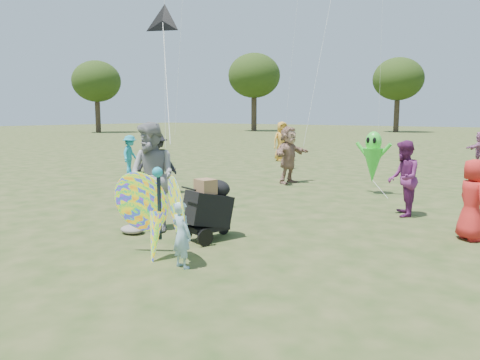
{
  "coord_description": "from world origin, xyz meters",
  "views": [
    {
      "loc": [
        4.45,
        -4.81,
        2.22
      ],
      "look_at": [
        -0.2,
        1.5,
        1.1
      ],
      "focal_mm": 35.0,
      "sensor_mm": 36.0,
      "label": 1
    }
  ],
  "objects_px": {
    "crowd_j": "(480,149)",
    "crowd_d": "(288,155)",
    "jogging_stroller": "(209,205)",
    "alien_kite": "(373,159)",
    "butterfly_kite": "(157,215)",
    "crowd_e": "(403,178)",
    "child_girl": "(182,235)",
    "crowd_g": "(282,141)",
    "adult_man": "(152,177)",
    "crowd_i": "(130,154)",
    "crowd_a": "(472,200)",
    "crowd_b": "(156,163)"
  },
  "relations": [
    {
      "from": "crowd_b",
      "to": "butterfly_kite",
      "type": "relative_size",
      "value": 0.98
    },
    {
      "from": "crowd_a",
      "to": "crowd_d",
      "type": "bearing_deg",
      "value": 16.02
    },
    {
      "from": "crowd_j",
      "to": "crowd_e",
      "type": "bearing_deg",
      "value": 25.31
    },
    {
      "from": "crowd_a",
      "to": "crowd_j",
      "type": "xyz_separation_m",
      "value": [
        -2.0,
        12.83,
        0.03
      ]
    },
    {
      "from": "crowd_j",
      "to": "crowd_d",
      "type": "bearing_deg",
      "value": -1.49
    },
    {
      "from": "adult_man",
      "to": "alien_kite",
      "type": "height_order",
      "value": "adult_man"
    },
    {
      "from": "adult_man",
      "to": "crowd_j",
      "type": "height_order",
      "value": "adult_man"
    },
    {
      "from": "crowd_b",
      "to": "alien_kite",
      "type": "bearing_deg",
      "value": -3.96
    },
    {
      "from": "jogging_stroller",
      "to": "alien_kite",
      "type": "xyz_separation_m",
      "value": [
        0.59,
        6.29,
        0.36
      ]
    },
    {
      "from": "crowd_a",
      "to": "crowd_d",
      "type": "xyz_separation_m",
      "value": [
        -6.08,
        3.99,
        0.19
      ]
    },
    {
      "from": "jogging_stroller",
      "to": "crowd_j",
      "type": "bearing_deg",
      "value": 100.23
    },
    {
      "from": "crowd_e",
      "to": "crowd_i",
      "type": "relative_size",
      "value": 1.16
    },
    {
      "from": "adult_man",
      "to": "crowd_a",
      "type": "xyz_separation_m",
      "value": [
        4.99,
        2.9,
        -0.31
      ]
    },
    {
      "from": "crowd_e",
      "to": "crowd_d",
      "type": "bearing_deg",
      "value": -142.37
    },
    {
      "from": "crowd_a",
      "to": "crowd_g",
      "type": "height_order",
      "value": "crowd_g"
    },
    {
      "from": "jogging_stroller",
      "to": "alien_kite",
      "type": "height_order",
      "value": "alien_kite"
    },
    {
      "from": "crowd_d",
      "to": "butterfly_kite",
      "type": "distance_m",
      "value": 8.39
    },
    {
      "from": "butterfly_kite",
      "to": "alien_kite",
      "type": "xyz_separation_m",
      "value": [
        0.51,
        7.62,
        0.28
      ]
    },
    {
      "from": "crowd_e",
      "to": "alien_kite",
      "type": "bearing_deg",
      "value": -167.12
    },
    {
      "from": "crowd_i",
      "to": "crowd_j",
      "type": "relative_size",
      "value": 0.96
    },
    {
      "from": "child_girl",
      "to": "crowd_i",
      "type": "height_order",
      "value": "crowd_i"
    },
    {
      "from": "crowd_b",
      "to": "crowd_e",
      "type": "xyz_separation_m",
      "value": [
        6.41,
        1.17,
        -0.03
      ]
    },
    {
      "from": "crowd_b",
      "to": "crowd_d",
      "type": "height_order",
      "value": "crowd_d"
    },
    {
      "from": "jogging_stroller",
      "to": "crowd_d",
      "type": "bearing_deg",
      "value": 125.86
    },
    {
      "from": "adult_man",
      "to": "crowd_j",
      "type": "distance_m",
      "value": 16.0
    },
    {
      "from": "adult_man",
      "to": "crowd_j",
      "type": "xyz_separation_m",
      "value": [
        2.99,
        15.72,
        -0.29
      ]
    },
    {
      "from": "crowd_i",
      "to": "butterfly_kite",
      "type": "bearing_deg",
      "value": -152.89
    },
    {
      "from": "crowd_a",
      "to": "alien_kite",
      "type": "bearing_deg",
      "value": 0.68
    },
    {
      "from": "child_girl",
      "to": "adult_man",
      "type": "xyz_separation_m",
      "value": [
        -1.92,
        1.24,
        0.54
      ]
    },
    {
      "from": "butterfly_kite",
      "to": "alien_kite",
      "type": "relative_size",
      "value": 1.0
    },
    {
      "from": "crowd_i",
      "to": "crowd_j",
      "type": "distance_m",
      "value": 14.35
    },
    {
      "from": "butterfly_kite",
      "to": "crowd_a",
      "type": "bearing_deg",
      "value": 47.76
    },
    {
      "from": "adult_man",
      "to": "crowd_a",
      "type": "bearing_deg",
      "value": 29.29
    },
    {
      "from": "child_girl",
      "to": "crowd_d",
      "type": "distance_m",
      "value": 8.68
    },
    {
      "from": "alien_kite",
      "to": "crowd_e",
      "type": "bearing_deg",
      "value": -56.18
    },
    {
      "from": "crowd_i",
      "to": "jogging_stroller",
      "type": "bearing_deg",
      "value": -147.2
    },
    {
      "from": "crowd_a",
      "to": "crowd_i",
      "type": "relative_size",
      "value": 1.01
    },
    {
      "from": "crowd_b",
      "to": "crowd_i",
      "type": "height_order",
      "value": "crowd_b"
    },
    {
      "from": "crowd_g",
      "to": "crowd_i",
      "type": "height_order",
      "value": "crowd_g"
    },
    {
      "from": "adult_man",
      "to": "jogging_stroller",
      "type": "xyz_separation_m",
      "value": [
        1.24,
        0.19,
        -0.42
      ]
    },
    {
      "from": "crowd_d",
      "to": "crowd_g",
      "type": "bearing_deg",
      "value": 35.69
    },
    {
      "from": "child_girl",
      "to": "crowd_j",
      "type": "height_order",
      "value": "crowd_j"
    },
    {
      "from": "jogging_stroller",
      "to": "alien_kite",
      "type": "relative_size",
      "value": 0.64
    },
    {
      "from": "child_girl",
      "to": "jogging_stroller",
      "type": "height_order",
      "value": "jogging_stroller"
    },
    {
      "from": "crowd_i",
      "to": "adult_man",
      "type": "bearing_deg",
      "value": -152.43
    },
    {
      "from": "crowd_b",
      "to": "jogging_stroller",
      "type": "distance_m",
      "value": 5.1
    },
    {
      "from": "crowd_b",
      "to": "crowd_i",
      "type": "xyz_separation_m",
      "value": [
        -4.16,
        2.62,
        -0.14
      ]
    },
    {
      "from": "adult_man",
      "to": "alien_kite",
      "type": "relative_size",
      "value": 1.19
    },
    {
      "from": "crowd_b",
      "to": "crowd_j",
      "type": "height_order",
      "value": "crowd_b"
    },
    {
      "from": "crowd_g",
      "to": "butterfly_kite",
      "type": "xyz_separation_m",
      "value": [
        6.3,
        -14.03,
        -0.24
      ]
    }
  ]
}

